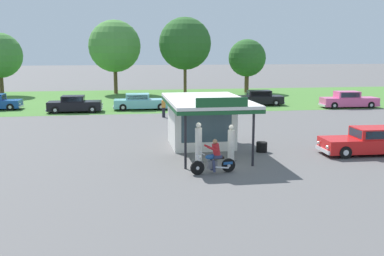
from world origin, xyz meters
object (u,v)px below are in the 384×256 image
at_px(motorcycle_with_rider, 214,159).
at_px(parked_car_back_row_centre_right, 75,105).
at_px(gas_pump_nearside, 199,144).
at_px(parked_car_back_row_right, 257,98).
at_px(bystander_admiring_sedan, 164,107).
at_px(bystander_standing_back_lot, 190,110).
at_px(gas_pump_offside, 231,145).
at_px(parked_car_back_row_left, 141,102).
at_px(parked_car_back_row_centre_left, 349,100).
at_px(parked_car_back_row_far_left, 208,103).
at_px(featured_classic_sedan, 370,142).
at_px(spare_tire_stack, 262,147).

xyz_separation_m(motorcycle_with_rider, parked_car_back_row_centre_right, (-8.23, 21.86, 0.03)).
bearing_deg(gas_pump_nearside, parked_car_back_row_right, 65.88).
relative_size(gas_pump_nearside, parked_car_back_row_right, 0.36).
bearing_deg(bystander_admiring_sedan, bystander_standing_back_lot, -51.60).
height_order(gas_pump_offside, parked_car_back_row_left, gas_pump_offside).
relative_size(parked_car_back_row_right, parked_car_back_row_centre_right, 1.12).
bearing_deg(parked_car_back_row_left, parked_car_back_row_centre_right, -171.78).
bearing_deg(gas_pump_offside, motorcycle_with_rider, -122.30).
bearing_deg(parked_car_back_row_centre_left, parked_car_back_row_far_left, 180.00).
xyz_separation_m(parked_car_back_row_right, bystander_admiring_sedan, (-10.20, -6.90, 0.17)).
height_order(featured_classic_sedan, parked_car_back_row_centre_left, parked_car_back_row_centre_left).
xyz_separation_m(motorcycle_with_rider, parked_car_back_row_far_left, (3.82, 20.90, 0.03)).
distance_m(parked_car_back_row_centre_right, bystander_admiring_sedan, 8.84).
height_order(gas_pump_offside, featured_classic_sedan, gas_pump_offside).
height_order(parked_car_back_row_right, parked_car_back_row_centre_right, parked_car_back_row_right).
height_order(gas_pump_offside, parked_car_back_row_right, gas_pump_offside).
bearing_deg(parked_car_back_row_far_left, parked_car_back_row_centre_left, -0.00).
bearing_deg(gas_pump_nearside, featured_classic_sedan, 2.19).
xyz_separation_m(motorcycle_with_rider, bystander_admiring_sedan, (-0.61, 17.38, 0.20)).
relative_size(parked_car_back_row_far_left, bystander_standing_back_lot, 2.93).
bearing_deg(bystander_standing_back_lot, gas_pump_nearside, -96.85).
height_order(gas_pump_offside, parked_car_back_row_centre_right, gas_pump_offside).
xyz_separation_m(parked_car_back_row_left, parked_car_back_row_centre_right, (-6.01, -0.87, -0.00)).
distance_m(featured_classic_sedan, parked_car_back_row_centre_right, 25.99).
bearing_deg(gas_pump_nearside, parked_car_back_row_centre_left, 46.12).
height_order(featured_classic_sedan, spare_tire_stack, featured_classic_sedan).
relative_size(parked_car_back_row_centre_left, parked_car_back_row_far_left, 1.13).
height_order(parked_car_back_row_centre_left, parked_car_back_row_centre_right, parked_car_back_row_centre_left).
height_order(featured_classic_sedan, bystander_admiring_sedan, bystander_admiring_sedan).
bearing_deg(featured_classic_sedan, parked_car_back_row_far_left, 105.75).
distance_m(motorcycle_with_rider, featured_classic_sedan, 9.35).
xyz_separation_m(featured_classic_sedan, bystander_admiring_sedan, (-9.64, 14.96, 0.20)).
distance_m(parked_car_back_row_left, parked_car_back_row_centre_right, 6.07).
height_order(gas_pump_nearside, motorcycle_with_rider, gas_pump_nearside).
xyz_separation_m(gas_pump_nearside, bystander_standing_back_lot, (1.56, 13.01, -0.01)).
xyz_separation_m(motorcycle_with_rider, parked_car_back_row_left, (-2.22, 22.73, 0.03)).
distance_m(bystander_standing_back_lot, bystander_admiring_sedan, 2.94).
bearing_deg(motorcycle_with_rider, parked_car_back_row_centre_left, 49.63).
distance_m(featured_classic_sedan, bystander_standing_back_lot, 14.88).
height_order(parked_car_back_row_centre_right, bystander_standing_back_lot, bystander_standing_back_lot).
xyz_separation_m(parked_car_back_row_centre_right, parked_car_back_row_far_left, (12.05, -0.96, 0.00)).
bearing_deg(gas_pump_offside, parked_car_back_row_left, 99.68).
relative_size(gas_pump_offside, parked_car_back_row_left, 0.34).
height_order(gas_pump_nearside, gas_pump_offside, gas_pump_nearside).
distance_m(gas_pump_nearside, motorcycle_with_rider, 2.11).
bearing_deg(featured_classic_sedan, parked_car_back_row_left, 119.00).
distance_m(gas_pump_nearside, gas_pump_offside, 1.65).
bearing_deg(parked_car_back_row_right, spare_tire_stack, -106.64).
bearing_deg(bystander_standing_back_lot, parked_car_back_row_left, 114.20).
relative_size(parked_car_back_row_far_left, bystander_admiring_sedan, 3.07).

